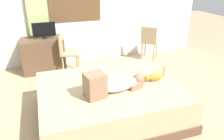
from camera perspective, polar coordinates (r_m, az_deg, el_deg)
name	(u,v)px	position (r m, az deg, el deg)	size (l,w,h in m)	color
ground_plane	(109,117)	(3.50, -0.73, -12.13)	(16.00, 16.00, 0.00)	tan
back_wall_with_window	(75,1)	(5.36, -9.66, 17.25)	(6.40, 0.14, 2.90)	silver
bed	(110,101)	(3.41, -0.53, -7.96)	(2.12, 1.69, 0.53)	brown
person_lying	(113,84)	(3.06, 0.37, -3.71)	(0.94, 0.42, 0.34)	silver
cat	(154,77)	(3.44, 10.96, -1.71)	(0.36, 0.14, 0.21)	#C67A2D
desk	(43,55)	(5.14, -17.35, 3.75)	(0.90, 0.56, 0.74)	brown
tv_monitor	(44,30)	(4.99, -17.21, 9.81)	(0.48, 0.10, 0.35)	black
cup	(55,34)	(5.14, -14.58, 8.98)	(0.06, 0.06, 0.10)	teal
chair_by_desk	(67,51)	(4.84, -11.65, 4.85)	(0.47, 0.47, 0.86)	tan
chair_spare	(149,40)	(5.58, 9.68, 7.60)	(0.54, 0.54, 0.86)	tan
curtain_left	(38,14)	(5.20, -18.74, 13.69)	(0.44, 0.06, 2.47)	#ADCC75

